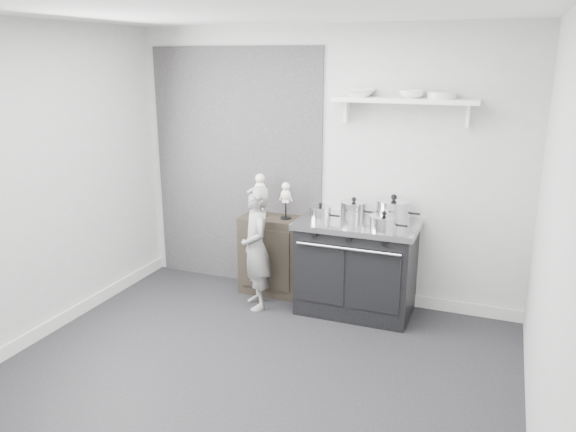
{
  "coord_description": "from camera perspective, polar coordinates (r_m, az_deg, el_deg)",
  "views": [
    {
      "loc": [
        1.68,
        -3.46,
        2.39
      ],
      "look_at": [
        -0.04,
        0.95,
        1.05
      ],
      "focal_mm": 35.0,
      "sensor_mm": 36.0,
      "label": 1
    }
  ],
  "objects": [
    {
      "name": "ground",
      "position": [
        4.53,
        -4.08,
        -16.06
      ],
      "size": [
        4.0,
        4.0,
        0.0
      ],
      "primitive_type": "plane",
      "color": "black",
      "rests_on": "ground"
    },
    {
      "name": "skeleton_full",
      "position": [
        5.72,
        -2.84,
        2.49
      ],
      "size": [
        0.14,
        0.09,
        0.51
      ],
      "primitive_type": null,
      "color": "silver",
      "rests_on": "side_cabinet"
    },
    {
      "name": "room_shell",
      "position": [
        4.09,
        -4.76,
        5.17
      ],
      "size": [
        4.02,
        3.62,
        2.71
      ],
      "color": "silver",
      "rests_on": "ground"
    },
    {
      "name": "wall_shelf",
      "position": [
        5.23,
        11.75,
        11.31
      ],
      "size": [
        1.3,
        0.26,
        0.24
      ],
      "color": "white",
      "rests_on": "room_shell"
    },
    {
      "name": "child",
      "position": [
        5.45,
        -3.25,
        -3.27
      ],
      "size": [
        0.5,
        0.53,
        1.22
      ],
      "primitive_type": "imported",
      "rotation": [
        0.0,
        0.0,
        -0.93
      ],
      "color": "gray",
      "rests_on": "ground"
    },
    {
      "name": "pot_back_left",
      "position": [
        5.39,
        6.68,
        0.65
      ],
      "size": [
        0.34,
        0.26,
        0.21
      ],
      "color": "silver",
      "rests_on": "stove"
    },
    {
      "name": "bowl_large",
      "position": [
        5.3,
        7.24,
        12.3
      ],
      "size": [
        0.29,
        0.29,
        0.07
      ],
      "primitive_type": "imported",
      "color": "white",
      "rests_on": "wall_shelf"
    },
    {
      "name": "plate_stack",
      "position": [
        5.17,
        15.36,
        11.72
      ],
      "size": [
        0.25,
        0.25,
        0.06
      ],
      "primitive_type": "cylinder",
      "color": "silver",
      "rests_on": "wall_shelf"
    },
    {
      "name": "stove",
      "position": [
        5.44,
        6.96,
        -5.1
      ],
      "size": [
        1.13,
        0.71,
        0.91
      ],
      "color": "black",
      "rests_on": "ground"
    },
    {
      "name": "pot_front_left",
      "position": [
        5.27,
        3.31,
        0.27
      ],
      "size": [
        0.29,
        0.21,
        0.18
      ],
      "color": "silver",
      "rests_on": "stove"
    },
    {
      "name": "skeleton_torso",
      "position": [
        5.62,
        -0.23,
        1.86
      ],
      "size": [
        0.12,
        0.08,
        0.43
      ],
      "primitive_type": null,
      "color": "silver",
      "rests_on": "side_cabinet"
    },
    {
      "name": "pot_front_right",
      "position": [
        5.04,
        9.69,
        -0.69
      ],
      "size": [
        0.34,
        0.25,
        0.18
      ],
      "color": "silver",
      "rests_on": "stove"
    },
    {
      "name": "pot_back_right",
      "position": [
        5.32,
        10.65,
        0.54
      ],
      "size": [
        0.41,
        0.33,
        0.26
      ],
      "color": "silver",
      "rests_on": "stove"
    },
    {
      "name": "side_cabinet",
      "position": [
        5.86,
        -1.59,
        -3.96
      ],
      "size": [
        0.63,
        0.37,
        0.82
      ],
      "primitive_type": "cube",
      "color": "black",
      "rests_on": "ground"
    },
    {
      "name": "bowl_small",
      "position": [
        5.21,
        12.43,
        11.99
      ],
      "size": [
        0.22,
        0.22,
        0.07
      ],
      "primitive_type": "imported",
      "color": "white",
      "rests_on": "wall_shelf"
    }
  ]
}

